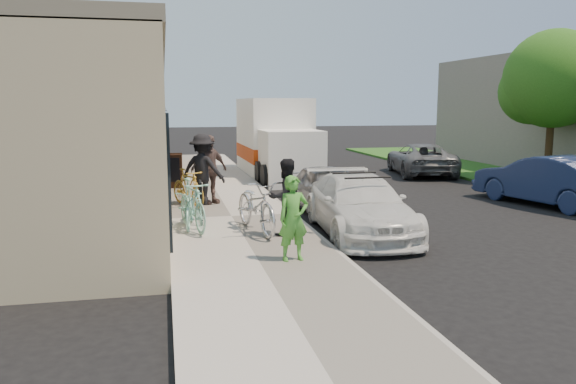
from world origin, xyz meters
TOP-DOWN VIEW (x-y plane):
  - ground at (0.00, 0.00)m, footprint 120.00×120.00m
  - sidewalk at (-2.00, 3.00)m, footprint 3.00×34.00m
  - curb at (-0.45, 3.00)m, footprint 0.12×34.00m
  - storefront at (-5.24, 7.99)m, footprint 3.60×20.00m
  - bike_rack at (-2.77, 2.36)m, footprint 0.08×0.68m
  - sandwich_board at (-3.33, 7.98)m, footprint 0.71×0.72m
  - sedan_white at (0.59, 1.14)m, footprint 2.07×4.52m
  - sedan_silver at (0.62, 3.46)m, footprint 1.75×3.82m
  - moving_truck at (0.75, 11.27)m, footprint 2.43×6.23m
  - far_car_blue at (6.96, 3.38)m, footprint 2.44×4.53m
  - far_car_gray at (6.57, 10.58)m, footprint 2.98×4.87m
  - median_tree at (10.17, 7.68)m, footprint 3.51×3.51m
  - tandem_bike at (-1.67, 1.22)m, footprint 1.13×2.25m
  - woman_rider at (-1.40, -1.11)m, footprint 0.59×0.43m
  - man_standing at (-1.14, 0.78)m, footprint 0.93×0.83m
  - cruiser_bike_a at (-2.99, 1.69)m, footprint 0.92×1.89m
  - cruiser_bike_b at (-3.02, 2.01)m, footprint 0.74×1.63m
  - cruiser_bike_c at (-2.95, 4.61)m, footprint 1.14×1.68m
  - bystander_a at (-2.55, 4.77)m, footprint 1.42×1.22m
  - bystander_b at (-2.38, 4.86)m, footprint 1.18×0.92m

SIDE VIEW (x-z plane):
  - ground at x=0.00m, z-range 0.00..0.00m
  - curb at x=-0.45m, z-range 0.00..0.13m
  - sidewalk at x=-2.00m, z-range 0.00..0.15m
  - cruiser_bike_b at x=-3.02m, z-range 0.15..0.98m
  - far_car_gray at x=6.57m, z-range 0.00..1.26m
  - sedan_silver at x=0.62m, z-range 0.00..1.27m
  - sedan_white at x=0.59m, z-range -0.02..1.30m
  - cruiser_bike_c at x=-2.95m, z-range 0.15..1.14m
  - cruiser_bike_a at x=-2.99m, z-range 0.15..1.24m
  - far_car_blue at x=6.96m, z-range 0.00..1.42m
  - sandwich_board at x=-3.33m, z-range 0.16..1.26m
  - tandem_bike at x=-1.67m, z-range 0.15..1.28m
  - bike_rack at x=-2.77m, z-range 0.25..1.21m
  - woman_rider at x=-1.40m, z-range 0.15..1.63m
  - man_standing at x=-1.14m, z-range 0.15..1.74m
  - bystander_b at x=-2.38m, z-range 0.15..2.02m
  - bystander_a at x=-2.55m, z-range 0.15..2.05m
  - moving_truck at x=0.75m, z-range -0.17..2.87m
  - storefront at x=-5.24m, z-range 0.01..4.24m
  - median_tree at x=10.17m, z-range 0.89..6.27m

